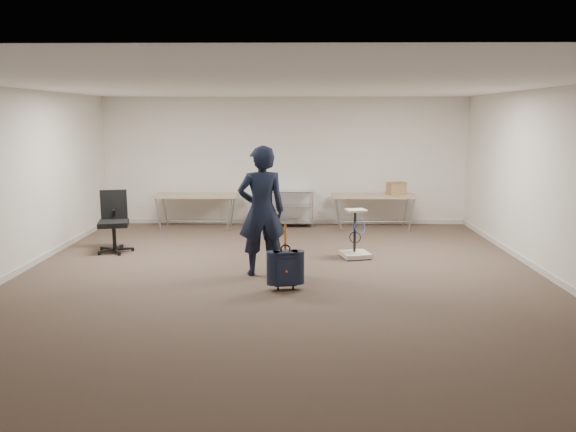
{
  "coord_description": "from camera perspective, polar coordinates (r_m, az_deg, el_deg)",
  "views": [
    {
      "loc": [
        0.24,
        -7.89,
        2.38
      ],
      "look_at": [
        0.12,
        0.3,
        0.92
      ],
      "focal_mm": 35.0,
      "sensor_mm": 36.0,
      "label": 1
    }
  ],
  "objects": [
    {
      "name": "cardboard_box",
      "position": [
        12.19,
        10.94,
        2.78
      ],
      "size": [
        0.42,
        0.36,
        0.27
      ],
      "primitive_type": "cube",
      "rotation": [
        0.0,
        0.0,
        0.28
      ],
      "color": "#966C46",
      "rests_on": "folding_table_right"
    },
    {
      "name": "wire_shelf",
      "position": [
        12.25,
        -0.31,
        0.99
      ],
      "size": [
        1.22,
        0.47,
        0.8
      ],
      "color": "silver",
      "rests_on": "ground"
    },
    {
      "name": "equipment_cart",
      "position": [
        9.62,
        6.87,
        -2.95
      ],
      "size": [
        0.55,
        0.55,
        0.83
      ],
      "color": "#ECE7CB",
      "rests_on": "ground"
    },
    {
      "name": "ground",
      "position": [
        8.24,
        -0.89,
        -6.67
      ],
      "size": [
        9.0,
        9.0,
        0.0
      ],
      "primitive_type": "plane",
      "color": "#3F3326",
      "rests_on": "ground"
    },
    {
      "name": "room_shell",
      "position": [
        9.56,
        -0.64,
        -3.99
      ],
      "size": [
        8.0,
        9.0,
        9.0
      ],
      "color": "white",
      "rests_on": "ground"
    },
    {
      "name": "folding_table_left",
      "position": [
        12.15,
        -9.34,
        1.92
      ],
      "size": [
        1.8,
        0.75,
        0.73
      ],
      "color": "#8D7C56",
      "rests_on": "ground"
    },
    {
      "name": "office_chair",
      "position": [
        10.43,
        -17.23,
        -1.69
      ],
      "size": [
        0.66,
        0.66,
        1.08
      ],
      "color": "black",
      "rests_on": "ground"
    },
    {
      "name": "person",
      "position": [
        8.4,
        -2.7,
        0.51
      ],
      "size": [
        0.8,
        0.62,
        1.96
      ],
      "primitive_type": "imported",
      "rotation": [
        0.0,
        0.0,
        3.36
      ],
      "color": "black",
      "rests_on": "ground"
    },
    {
      "name": "suitcase",
      "position": [
        7.78,
        -0.26,
        -5.3
      ],
      "size": [
        0.36,
        0.25,
        0.92
      ],
      "color": "black",
      "rests_on": "ground"
    },
    {
      "name": "folding_table_right",
      "position": [
        12.08,
        8.72,
        1.89
      ],
      "size": [
        1.8,
        0.75,
        0.73
      ],
      "color": "#8D7C56",
      "rests_on": "ground"
    }
  ]
}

